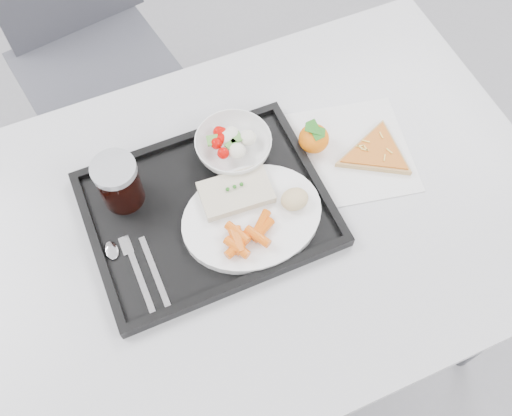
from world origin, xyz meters
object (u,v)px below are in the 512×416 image
at_px(chair, 84,34).
at_px(tangerine, 314,139).
at_px(tray, 208,210).
at_px(salad_bowl, 233,146).
at_px(cola_glass, 119,182).
at_px(pizza_slice, 376,153).
at_px(dinner_plate, 252,217).
at_px(table, 248,231).

xyz_separation_m(chair, tangerine, (0.34, -0.73, 0.25)).
bearing_deg(tray, salad_bowl, 45.81).
height_order(chair, cola_glass, chair).
xyz_separation_m(tray, pizza_slice, (0.36, -0.01, 0.00)).
height_order(cola_glass, pizza_slice, cola_glass).
bearing_deg(chair, dinner_plate, -79.23).
distance_m(tray, dinner_plate, 0.09).
xyz_separation_m(salad_bowl, tangerine, (0.16, -0.04, -0.00)).
bearing_deg(cola_glass, pizza_slice, -11.35).
relative_size(table, pizza_slice, 6.11).
height_order(dinner_plate, cola_glass, cola_glass).
distance_m(table, chair, 0.85).
xyz_separation_m(chair, salad_bowl, (0.19, -0.69, 0.25)).
bearing_deg(table, salad_bowl, 78.35).
distance_m(tray, pizza_slice, 0.36).
distance_m(table, tangerine, 0.23).
bearing_deg(table, cola_glass, 148.56).
bearing_deg(tray, tangerine, 11.96).
height_order(table, tangerine, tangerine).
height_order(table, chair, chair).
distance_m(chair, pizza_slice, 0.95).
bearing_deg(chair, salad_bowl, -74.88).
height_order(dinner_plate, tangerine, tangerine).
relative_size(cola_glass, pizza_slice, 0.55).
height_order(table, dinner_plate, dinner_plate).
bearing_deg(dinner_plate, tray, 141.08).
relative_size(table, salad_bowl, 7.89).
bearing_deg(pizza_slice, tray, 177.87).
relative_size(salad_bowl, tangerine, 1.92).
xyz_separation_m(chair, pizza_slice, (0.45, -0.80, 0.22)).
xyz_separation_m(tray, tangerine, (0.25, 0.05, 0.03)).
height_order(salad_bowl, cola_glass, cola_glass).
height_order(chair, pizza_slice, chair).
distance_m(salad_bowl, tangerine, 0.16).
bearing_deg(salad_bowl, pizza_slice, -22.56).
relative_size(salad_bowl, cola_glass, 1.41).
height_order(table, cola_glass, cola_glass).
height_order(table, salad_bowl, salad_bowl).
bearing_deg(tray, dinner_plate, -38.92).
height_order(dinner_plate, salad_bowl, salad_bowl).
distance_m(chair, tray, 0.82).
height_order(tray, cola_glass, cola_glass).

